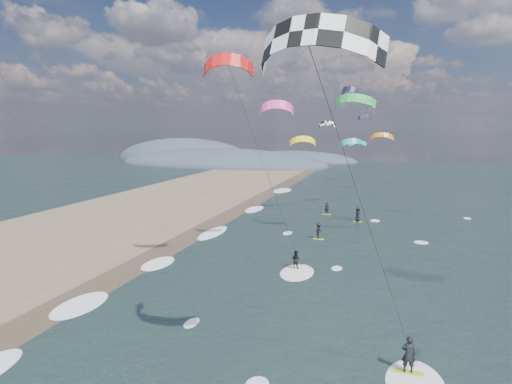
% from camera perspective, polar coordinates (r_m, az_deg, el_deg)
% --- Properties ---
extents(wet_sand_strip, '(3.00, 240.00, 0.00)m').
position_cam_1_polar(wet_sand_strip, '(34.25, -19.28, -11.27)').
color(wet_sand_strip, '#382D23').
rests_on(wet_sand_strip, ground).
extents(coastal_hills, '(80.00, 41.00, 15.00)m').
position_cam_1_polar(coastal_hills, '(134.62, -5.48, 3.90)').
color(coastal_hills, '#3D4756').
rests_on(coastal_hills, ground).
extents(kitesurfer_near_a, '(7.93, 8.73, 15.43)m').
position_cam_1_polar(kitesurfer_near_a, '(14.96, 9.99, 9.78)').
color(kitesurfer_near_a, '#A1BC21').
rests_on(kitesurfer_near_a, ground).
extents(kitesurfer_near_b, '(6.86, 8.43, 16.60)m').
position_cam_1_polar(kitesurfer_near_b, '(30.02, -0.39, 7.04)').
color(kitesurfer_near_b, '#A1BC21').
rests_on(kitesurfer_near_b, ground).
extents(far_kitesurfers, '(5.31, 13.48, 1.82)m').
position_cam_1_polar(far_kitesurfers, '(49.25, 10.55, -3.76)').
color(far_kitesurfers, '#A1BC21').
rests_on(far_kitesurfers, ground).
extents(bg_kite_field, '(13.37, 71.62, 10.50)m').
position_cam_1_polar(bg_kite_field, '(71.02, 12.50, 8.83)').
color(bg_kite_field, black).
rests_on(bg_kite_field, ground).
extents(shoreline_surf, '(2.40, 79.40, 0.11)m').
position_cam_1_polar(shoreline_surf, '(37.32, -13.36, -9.34)').
color(shoreline_surf, white).
rests_on(shoreline_surf, ground).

